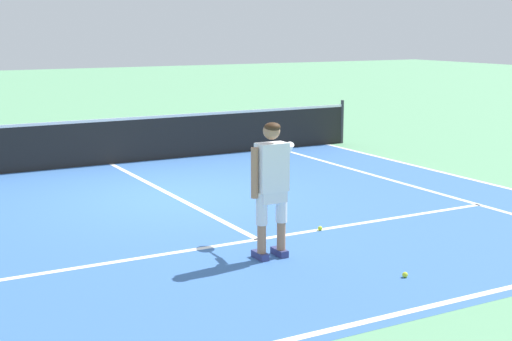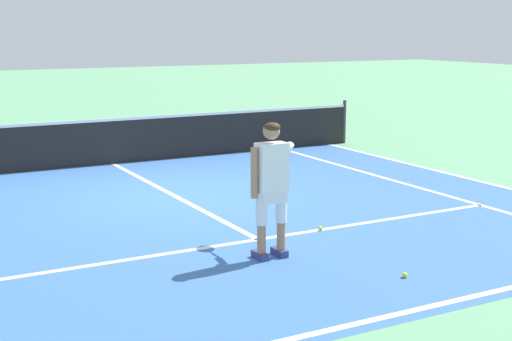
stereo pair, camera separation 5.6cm
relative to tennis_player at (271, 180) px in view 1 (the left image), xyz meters
name	(u,v)px [view 1 (the left image)]	position (x,y,z in m)	size (l,w,h in m)	color
ground_plane	(174,196)	(0.24, 3.72, -0.99)	(80.00, 80.00, 0.00)	#609E70
court_inner_surface	(205,212)	(0.24, 2.47, -0.99)	(10.98, 9.78, 0.00)	#3866A8
line_baseline	(401,313)	(0.24, -2.22, -0.99)	(10.98, 0.10, 0.01)	white
line_service	(258,239)	(0.24, 0.76, -0.99)	(8.23, 0.10, 0.01)	white
line_centre_service	(169,193)	(0.24, 3.96, -0.99)	(0.10, 6.40, 0.01)	white
line_singles_right	(409,185)	(4.35, 2.47, -0.99)	(0.10, 9.38, 0.01)	white
line_doubles_right	(465,178)	(5.73, 2.47, -0.99)	(0.10, 9.38, 0.01)	white
tennis_net	(110,141)	(0.24, 7.16, -0.49)	(11.96, 0.08, 1.07)	#333338
tennis_player	(271,180)	(0.00, 0.00, 0.00)	(0.63, 1.11, 1.71)	navy
tennis_ball_near_feet	(320,228)	(1.23, 0.73, -0.96)	(0.07, 0.07, 0.07)	#CCE02D
tennis_ball_by_baseline	(405,275)	(0.98, -1.40, -0.96)	(0.07, 0.07, 0.07)	#CCE02D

